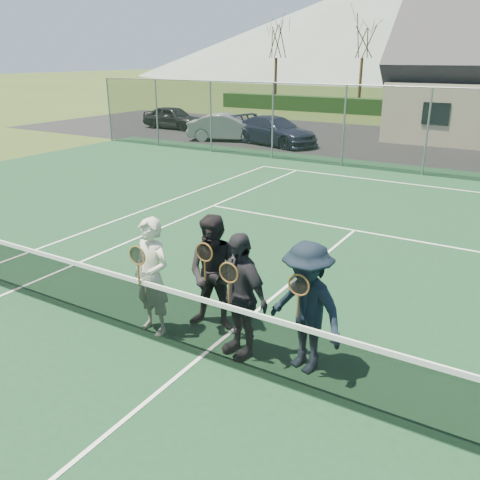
{
  "coord_description": "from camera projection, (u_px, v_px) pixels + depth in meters",
  "views": [
    {
      "loc": [
        3.63,
        -4.94,
        3.98
      ],
      "look_at": [
        -0.27,
        1.5,
        1.25
      ],
      "focal_mm": 38.0,
      "sensor_mm": 36.0,
      "label": 1
    }
  ],
  "objects": [
    {
      "name": "car_c",
      "position": [
        275.0,
        131.0,
        23.98
      ],
      "size": [
        4.83,
        2.97,
        1.31
      ],
      "primitive_type": "imported",
      "rotation": [
        0.0,
        0.0,
        1.3
      ],
      "color": "#191B32",
      "rests_on": "ground"
    },
    {
      "name": "court_markings",
      "position": [
        201.0,
        357.0,
        7.09
      ],
      "size": [
        11.03,
        23.83,
        0.01
      ],
      "color": "white",
      "rests_on": "court_surface"
    },
    {
      "name": "player_d",
      "position": [
        306.0,
        308.0,
        6.56
      ],
      "size": [
        1.31,
        0.99,
        1.8
      ],
      "color": "black",
      "rests_on": "court_surface"
    },
    {
      "name": "car_a",
      "position": [
        173.0,
        117.0,
        29.32
      ],
      "size": [
        3.79,
        1.61,
        1.28
      ],
      "primitive_type": "imported",
      "rotation": [
        0.0,
        0.0,
        1.54
      ],
      "color": "black",
      "rests_on": "ground"
    },
    {
      "name": "perimeter_fence",
      "position": [
        427.0,
        132.0,
        17.43
      ],
      "size": [
        30.07,
        0.07,
        3.02
      ],
      "color": "slate",
      "rests_on": "ground"
    },
    {
      "name": "tree_a",
      "position": [
        277.0,
        31.0,
        39.44
      ],
      "size": [
        3.2,
        3.2,
        7.77
      ],
      "color": "#331D12",
      "rests_on": "ground"
    },
    {
      "name": "tree_b",
      "position": [
        364.0,
        29.0,
        36.03
      ],
      "size": [
        3.2,
        3.2,
        7.77
      ],
      "color": "#362513",
      "rests_on": "ground"
    },
    {
      "name": "player_b",
      "position": [
        215.0,
        273.0,
        7.59
      ],
      "size": [
        1.03,
        0.9,
        1.8
      ],
      "color": "black",
      "rests_on": "court_surface"
    },
    {
      "name": "hill_west",
      "position": [
        389.0,
        27.0,
        92.58
      ],
      "size": [
        110.0,
        110.0,
        18.0
      ],
      "primitive_type": "cone",
      "color": "slate",
      "rests_on": "ground"
    },
    {
      "name": "player_c",
      "position": [
        240.0,
        295.0,
        6.91
      ],
      "size": [
        1.14,
        0.77,
        1.8
      ],
      "color": "#222227",
      "rests_on": "court_surface"
    },
    {
      "name": "car_b",
      "position": [
        228.0,
        128.0,
        25.1
      ],
      "size": [
        4.15,
        2.66,
        1.29
      ],
      "primitive_type": "imported",
      "rotation": [
        0.0,
        0.0,
        1.93
      ],
      "color": "#919699",
      "rests_on": "ground"
    },
    {
      "name": "ground",
      "position": [
        454.0,
        149.0,
        23.18
      ],
      "size": [
        220.0,
        220.0,
        0.0
      ],
      "primitive_type": "plane",
      "color": "#314518",
      "rests_on": "ground"
    },
    {
      "name": "tarmac_carpark",
      "position": [
        369.0,
        141.0,
        25.12
      ],
      "size": [
        40.0,
        12.0,
        0.01
      ],
      "primitive_type": "cube",
      "color": "black",
      "rests_on": "ground"
    },
    {
      "name": "tennis_net",
      "position": [
        200.0,
        325.0,
        6.91
      ],
      "size": [
        11.68,
        0.08,
        1.1
      ],
      "color": "slate",
      "rests_on": "ground"
    },
    {
      "name": "player_a",
      "position": [
        152.0,
        277.0,
        7.47
      ],
      "size": [
        0.71,
        0.54,
        1.8
      ],
      "color": "beige",
      "rests_on": "court_surface"
    },
    {
      "name": "court_surface",
      "position": [
        201.0,
        358.0,
        7.09
      ],
      "size": [
        30.0,
        30.0,
        0.02
      ],
      "primitive_type": "cube",
      "color": "#14381E",
      "rests_on": "ground"
    }
  ]
}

